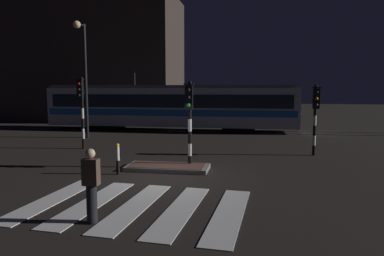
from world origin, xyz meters
The scene contains 13 objects.
ground_plane centered at (0.00, 0.00, 0.00)m, with size 120.00×120.00×0.00m, color black.
rail_near centered at (0.00, 12.92, 0.01)m, with size 80.00×0.12×0.03m, color #59595E.
rail_far centered at (0.00, 14.36, 0.01)m, with size 80.00×0.12×0.03m, color #59595E.
crosswalk_zebra centered at (0.00, -3.01, 0.01)m, with size 5.82×4.35×0.02m.
traffic_island centered at (-0.17, 1.26, 0.09)m, with size 3.07×1.33×0.18m.
traffic_light_median_centre centered at (0.60, 1.60, 2.18)m, with size 0.36×0.42×3.30m.
traffic_light_corner_far_left centered at (-5.47, 5.03, 2.36)m, with size 0.36×0.42×3.57m.
traffic_light_corner_far_right centered at (5.69, 5.10, 2.10)m, with size 0.36×0.42×3.18m.
street_lamp_trackside_left centered at (-7.12, 8.69, 4.39)m, with size 0.44×1.21×6.88m.
tram centered at (-2.95, 13.64, 1.75)m, with size 18.01×2.58×4.15m.
pedestrian_waiting_at_kerb centered at (-0.59, -4.25, 0.88)m, with size 0.36×0.24×1.71m.
bollard_island_edge centered at (-1.73, 0.24, 0.56)m, with size 0.12×0.12×1.11m.
building_backdrop centered at (-12.50, 21.60, 5.71)m, with size 16.45×8.00×11.42m, color #382D28.
Camera 1 is at (2.98, -11.63, 3.05)m, focal length 33.66 mm.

